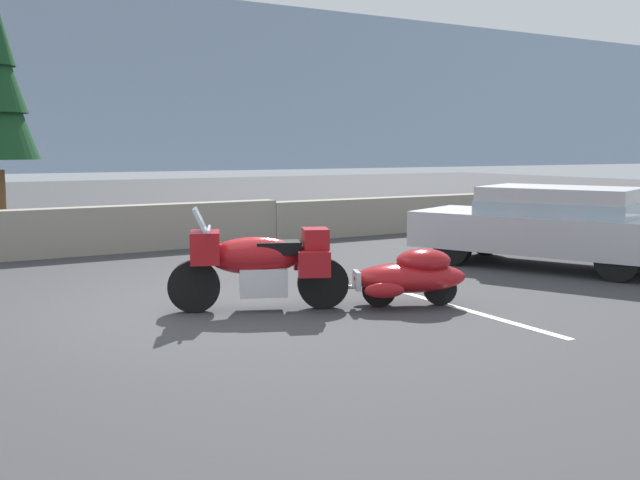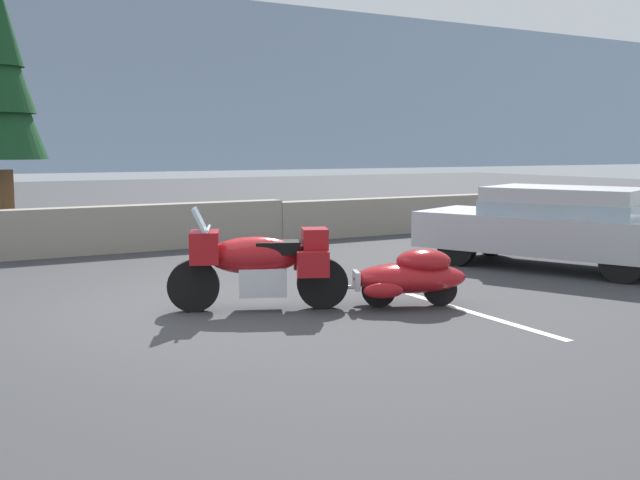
{
  "view_description": "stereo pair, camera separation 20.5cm",
  "coord_description": "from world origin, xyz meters",
  "views": [
    {
      "loc": [
        -3.16,
        -8.47,
        2.06
      ],
      "look_at": [
        1.66,
        -0.25,
        0.85
      ],
      "focal_mm": 40.36,
      "sensor_mm": 36.0,
      "label": 1
    },
    {
      "loc": [
        -2.99,
        -8.57,
        2.06
      ],
      "look_at": [
        1.66,
        -0.25,
        0.85
      ],
      "focal_mm": 40.36,
      "sensor_mm": 36.0,
      "label": 2
    }
  ],
  "objects": [
    {
      "name": "touring_motorcycle",
      "position": [
        0.74,
        -0.26,
        0.62
      ],
      "size": [
        2.18,
        1.26,
        1.33
      ],
      "color": "black",
      "rests_on": "ground"
    },
    {
      "name": "stone_guard_wall",
      "position": [
        -0.57,
        5.87,
        0.44
      ],
      "size": [
        24.0,
        0.59,
        0.93
      ],
      "color": "gray",
      "rests_on": "ground"
    },
    {
      "name": "parking_stripe_marker",
      "position": [
        3.04,
        -1.5,
        0.0
      ],
      "size": [
        0.12,
        3.6,
        0.01
      ],
      "primitive_type": "cube",
      "color": "silver",
      "rests_on": "ground"
    },
    {
      "name": "sedan_at_right_edge",
      "position": [
        6.59,
        0.24,
        0.77
      ],
      "size": [
        3.5,
        4.85,
        1.41
      ],
      "color": "black",
      "rests_on": "ground"
    },
    {
      "name": "ground_plane",
      "position": [
        0.0,
        0.0,
        0.0
      ],
      "size": [
        80.0,
        80.0,
        0.0
      ],
      "primitive_type": "plane",
      "color": "#38383A"
    },
    {
      "name": "car_shaped_trailer",
      "position": [
        2.58,
        -1.03,
        0.41
      ],
      "size": [
        2.17,
        1.22,
        0.76
      ],
      "color": "black",
      "rests_on": "ground"
    }
  ]
}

